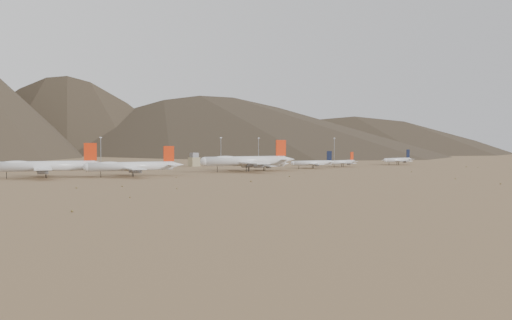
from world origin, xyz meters
TOP-DOWN VIEW (x-y plane):
  - ground at (0.00, 0.00)m, footprint 3000.00×3000.00m
  - widebody_west at (-120.43, 37.99)m, footprint 70.59×55.54m
  - widebody_centre at (-71.92, 19.16)m, footprint 64.49×50.27m
  - widebody_east at (20.17, 24.98)m, footprint 78.07×60.65m
  - narrowbody_a at (39.35, 27.89)m, footprint 42.95×30.98m
  - narrowbody_b at (91.15, 31.29)m, footprint 42.51×31.07m
  - narrowbody_c at (130.78, 37.99)m, footprint 38.08×27.80m
  - narrowbody_d at (201.94, 37.39)m, footprint 43.25×31.13m
  - control_tower at (30.00, 120.00)m, footprint 8.00×8.00m
  - mast_west at (-53.79, 122.30)m, footprint 2.00×0.60m
  - mast_centre at (50.27, 108.12)m, footprint 2.00×0.60m
  - mast_east at (116.47, 143.06)m, footprint 2.00×0.60m
  - mast_far_east at (201.55, 123.61)m, footprint 2.00×0.60m
  - desert_scrub at (7.51, -83.58)m, footprint 439.43×175.76m

SIDE VIEW (x-z plane):
  - ground at x=0.00m, z-range 0.00..0.00m
  - desert_scrub at x=7.51m, z-range -0.09..0.70m
  - narrowbody_c at x=130.78m, z-range -2.22..10.44m
  - narrowbody_b at x=91.15m, z-range -2.48..11.67m
  - narrowbody_a at x=39.35m, z-range -2.49..11.69m
  - narrowbody_d at x=201.94m, z-range -2.50..11.76m
  - control_tower at x=30.00m, z-range -0.68..11.32m
  - widebody_centre at x=-71.92m, z-range -2.99..16.28m
  - widebody_west at x=-120.43m, z-range -3.31..18.01m
  - widebody_east at x=20.17m, z-range -3.61..19.66m
  - mast_west at x=-53.79m, z-range 1.35..27.05m
  - mast_centre at x=50.27m, z-range 1.35..27.05m
  - mast_east at x=116.47m, z-range 1.35..27.05m
  - mast_far_east at x=201.55m, z-range 1.35..27.05m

